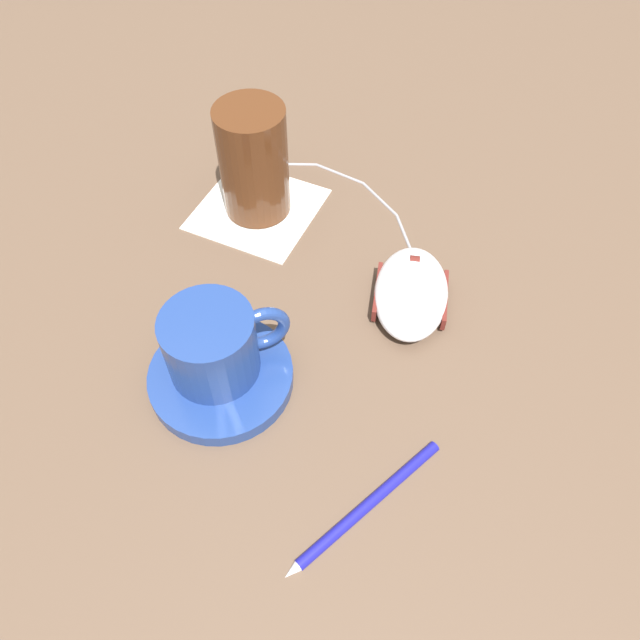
{
  "coord_description": "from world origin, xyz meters",
  "views": [
    {
      "loc": [
        0.16,
        -0.33,
        0.45
      ],
      "look_at": [
        0.07,
        -0.03,
        0.03
      ],
      "focal_mm": 35.0,
      "sensor_mm": 36.0,
      "label": 1
    }
  ],
  "objects_px": {
    "saucer": "(221,377)",
    "drinking_glass": "(254,162)",
    "pen": "(366,504)",
    "computer_mouse": "(411,292)",
    "coffee_cup": "(214,344)"
  },
  "relations": [
    {
      "from": "computer_mouse",
      "to": "drinking_glass",
      "type": "relative_size",
      "value": 1.02
    },
    {
      "from": "computer_mouse",
      "to": "drinking_glass",
      "type": "xyz_separation_m",
      "value": [
        -0.18,
        0.08,
        0.05
      ]
    },
    {
      "from": "saucer",
      "to": "drinking_glass",
      "type": "xyz_separation_m",
      "value": [
        -0.05,
        0.21,
        0.05
      ]
    },
    {
      "from": "saucer",
      "to": "coffee_cup",
      "type": "bearing_deg",
      "value": 122.23
    },
    {
      "from": "pen",
      "to": "computer_mouse",
      "type": "bearing_deg",
      "value": 93.58
    },
    {
      "from": "coffee_cup",
      "to": "drinking_glass",
      "type": "xyz_separation_m",
      "value": [
        -0.04,
        0.2,
        0.02
      ]
    },
    {
      "from": "pen",
      "to": "coffee_cup",
      "type": "bearing_deg",
      "value": 153.52
    },
    {
      "from": "pen",
      "to": "saucer",
      "type": "bearing_deg",
      "value": 154.85
    },
    {
      "from": "drinking_glass",
      "to": "pen",
      "type": "bearing_deg",
      "value": -55.12
    },
    {
      "from": "drinking_glass",
      "to": "coffee_cup",
      "type": "bearing_deg",
      "value": -77.79
    },
    {
      "from": "computer_mouse",
      "to": "pen",
      "type": "xyz_separation_m",
      "value": [
        0.01,
        -0.2,
        -0.01
      ]
    },
    {
      "from": "coffee_cup",
      "to": "saucer",
      "type": "bearing_deg",
      "value": -57.77
    },
    {
      "from": "coffee_cup",
      "to": "pen",
      "type": "relative_size",
      "value": 0.7
    },
    {
      "from": "saucer",
      "to": "computer_mouse",
      "type": "xyz_separation_m",
      "value": [
        0.13,
        0.13,
        0.01
      ]
    },
    {
      "from": "saucer",
      "to": "drinking_glass",
      "type": "height_order",
      "value": "drinking_glass"
    }
  ]
}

